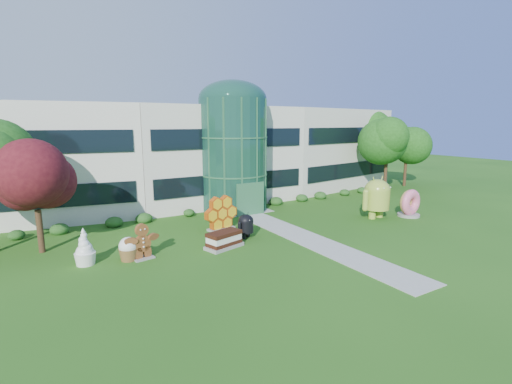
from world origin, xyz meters
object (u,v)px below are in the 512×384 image
donut (409,203)px  gingerbread (142,241)px  android_green (377,195)px  android_black (246,224)px

donut → gingerbread: (-21.75, 1.47, -0.11)m
android_green → gingerbread: 18.99m
android_green → donut: (2.79, -1.06, -0.73)m
donut → gingerbread: donut is taller
android_black → donut: donut is taller
android_green → donut: size_ratio=1.63×
android_black → donut: 14.82m
android_black → donut: (14.70, -1.87, 0.20)m
android_black → gingerbread: (-7.05, -0.40, 0.09)m
android_green → android_black: android_green is taller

